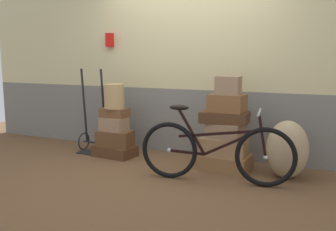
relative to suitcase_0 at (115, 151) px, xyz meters
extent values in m
cube|color=brown|center=(0.88, -0.23, -0.10)|extent=(9.07, 5.20, 0.06)
cube|color=slate|center=(0.88, 0.62, 0.39)|extent=(7.07, 0.20, 0.92)
cube|color=#CCBC84|center=(0.88, 0.62, 1.94)|extent=(7.07, 0.20, 2.19)
cube|color=red|center=(-0.36, 0.48, 1.54)|extent=(0.10, 0.08, 0.20)
cube|color=#4C2D19|center=(0.00, 0.00, 0.00)|extent=(0.60, 0.41, 0.14)
cube|color=brown|center=(0.01, -0.01, 0.18)|extent=(0.49, 0.33, 0.21)
cube|color=#937051|center=(0.00, -0.01, 0.38)|extent=(0.38, 0.27, 0.18)
cube|color=brown|center=(-0.02, 0.04, 0.53)|extent=(0.40, 0.27, 0.13)
cube|color=olive|center=(1.57, 0.04, 0.02)|extent=(0.61, 0.46, 0.18)
cube|color=#9E754C|center=(1.55, 0.03, 0.22)|extent=(0.55, 0.37, 0.22)
cube|color=#937051|center=(1.57, 0.01, 0.42)|extent=(0.44, 0.35, 0.18)
cube|color=#4C2D19|center=(1.55, 0.04, 0.58)|extent=(0.58, 0.39, 0.14)
cube|color=brown|center=(1.58, 0.03, 0.75)|extent=(0.43, 0.31, 0.21)
cube|color=#937051|center=(1.59, 0.00, 0.96)|extent=(0.28, 0.20, 0.22)
cylinder|color=tan|center=(-0.01, 0.02, 0.76)|extent=(0.27, 0.27, 0.33)
torus|color=black|center=(-0.60, 0.10, 0.06)|extent=(0.02, 0.26, 0.26)
torus|color=black|center=(-0.21, 0.10, 0.06)|extent=(0.02, 0.26, 0.26)
cylinder|color=black|center=(-0.41, 0.10, 0.06)|extent=(0.39, 0.02, 0.02)
cylinder|color=black|center=(-0.57, 0.10, 0.59)|extent=(0.03, 0.11, 1.07)
cylinder|color=black|center=(-0.24, 0.10, 0.59)|extent=(0.03, 0.11, 1.07)
cube|color=black|center=(-0.41, -0.01, -0.06)|extent=(0.35, 0.22, 0.02)
ellipsoid|color=tan|center=(2.29, 0.01, 0.26)|extent=(0.47, 0.40, 0.66)
torus|color=black|center=(1.08, -0.54, 0.25)|extent=(0.65, 0.14, 0.65)
sphere|color=#B2B2B7|center=(1.08, -0.54, 0.25)|extent=(0.05, 0.05, 0.05)
torus|color=black|center=(2.13, -0.39, 0.25)|extent=(0.65, 0.14, 0.65)
sphere|color=#B2B2B7|center=(2.13, -0.39, 0.25)|extent=(0.05, 0.05, 0.05)
cube|color=black|center=(1.76, -0.44, 0.38)|extent=(0.59, 0.11, 0.32)
cube|color=black|center=(1.33, -0.51, 0.48)|extent=(0.31, 0.07, 0.50)
cube|color=black|center=(1.28, -0.51, 0.24)|extent=(0.40, 0.09, 0.04)
cube|color=black|center=(1.62, -0.46, 0.47)|extent=(0.86, 0.15, 0.13)
cube|color=black|center=(2.09, -0.40, 0.47)|extent=(0.11, 0.04, 0.45)
ellipsoid|color=black|center=(1.19, -0.53, 0.74)|extent=(0.23, 0.12, 0.06)
cylinder|color=#A5A5AD|center=(2.05, -0.40, 0.73)|extent=(0.09, 0.46, 0.02)
camera|label=1|loc=(2.80, -4.30, 1.30)|focal=40.21mm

